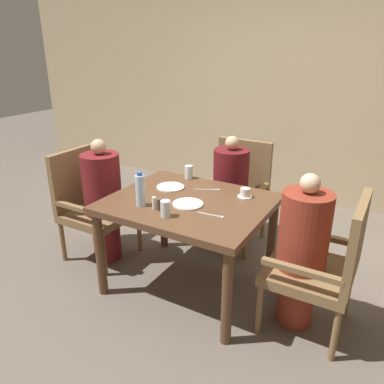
% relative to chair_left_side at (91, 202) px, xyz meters
% --- Properties ---
extents(ground_plane, '(16.00, 16.00, 0.00)m').
position_rel_chair_left_side_xyz_m(ground_plane, '(1.00, 0.00, -0.51)').
color(ground_plane, '#60564C').
extents(wall_back, '(8.00, 0.06, 2.80)m').
position_rel_chair_left_side_xyz_m(wall_back, '(1.00, 2.26, 0.89)').
color(wall_back, tan).
rests_on(wall_back, ground_plane).
extents(dining_table, '(1.16, 0.97, 0.73)m').
position_rel_chair_left_side_xyz_m(dining_table, '(1.00, 0.00, 0.13)').
color(dining_table, brown).
rests_on(dining_table, ground_plane).
extents(chair_left_side, '(0.54, 0.54, 0.96)m').
position_rel_chair_left_side_xyz_m(chair_left_side, '(0.00, 0.00, 0.00)').
color(chair_left_side, brown).
rests_on(chair_left_side, ground_plane).
extents(diner_in_left_chair, '(0.32, 0.32, 1.09)m').
position_rel_chair_left_side_xyz_m(diner_in_left_chair, '(0.15, 0.00, 0.05)').
color(diner_in_left_chair, maroon).
rests_on(diner_in_left_chair, ground_plane).
extents(chair_far_side, '(0.54, 0.54, 0.96)m').
position_rel_chair_left_side_xyz_m(chair_far_side, '(1.00, 0.90, 0.00)').
color(chair_far_side, brown).
rests_on(chair_far_side, ground_plane).
extents(diner_in_far_chair, '(0.32, 0.32, 1.06)m').
position_rel_chair_left_side_xyz_m(diner_in_far_chair, '(1.00, 0.75, 0.04)').
color(diner_in_far_chair, '#5B1419').
rests_on(diner_in_far_chair, ground_plane).
extents(chair_right_side, '(0.54, 0.54, 0.96)m').
position_rel_chair_left_side_xyz_m(chair_right_side, '(2.00, 0.00, 0.00)').
color(chair_right_side, brown).
rests_on(chair_right_side, ground_plane).
extents(diner_in_right_chair, '(0.32, 0.32, 1.08)m').
position_rel_chair_left_side_xyz_m(diner_in_right_chair, '(1.85, 0.00, 0.05)').
color(diner_in_right_chair, maroon).
rests_on(diner_in_right_chair, ground_plane).
extents(plate_main_left, '(0.22, 0.22, 0.01)m').
position_rel_chair_left_side_xyz_m(plate_main_left, '(0.74, 0.15, 0.23)').
color(plate_main_left, white).
rests_on(plate_main_left, dining_table).
extents(plate_main_right, '(0.22, 0.22, 0.01)m').
position_rel_chair_left_side_xyz_m(plate_main_right, '(1.04, -0.07, 0.23)').
color(plate_main_right, white).
rests_on(plate_main_right, dining_table).
extents(teacup_with_saucer, '(0.11, 0.11, 0.07)m').
position_rel_chair_left_side_xyz_m(teacup_with_saucer, '(1.33, 0.27, 0.25)').
color(teacup_with_saucer, white).
rests_on(teacup_with_saucer, dining_table).
extents(water_bottle, '(0.07, 0.07, 0.25)m').
position_rel_chair_left_side_xyz_m(water_bottle, '(0.75, -0.25, 0.34)').
color(water_bottle, silver).
rests_on(water_bottle, dining_table).
extents(glass_tall_near, '(0.07, 0.07, 0.11)m').
position_rel_chair_left_side_xyz_m(glass_tall_near, '(0.75, 0.42, 0.28)').
color(glass_tall_near, silver).
rests_on(glass_tall_near, dining_table).
extents(glass_tall_mid, '(0.07, 0.07, 0.11)m').
position_rel_chair_left_side_xyz_m(glass_tall_mid, '(1.01, -0.31, 0.28)').
color(glass_tall_mid, silver).
rests_on(glass_tall_mid, dining_table).
extents(salt_shaker, '(0.03, 0.03, 0.09)m').
position_rel_chair_left_side_xyz_m(salt_shaker, '(0.87, -0.25, 0.27)').
color(salt_shaker, white).
rests_on(salt_shaker, dining_table).
extents(pepper_shaker, '(0.03, 0.03, 0.08)m').
position_rel_chair_left_side_xyz_m(pepper_shaker, '(0.91, -0.25, 0.26)').
color(pepper_shaker, '#4C3D2D').
rests_on(pepper_shaker, dining_table).
extents(fork_beside_plate, '(0.19, 0.03, 0.00)m').
position_rel_chair_left_side_xyz_m(fork_beside_plate, '(1.27, -0.15, 0.22)').
color(fork_beside_plate, silver).
rests_on(fork_beside_plate, dining_table).
extents(knife_beside_plate, '(0.19, 0.11, 0.00)m').
position_rel_chair_left_side_xyz_m(knife_beside_plate, '(1.03, 0.26, 0.22)').
color(knife_beside_plate, silver).
rests_on(knife_beside_plate, dining_table).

